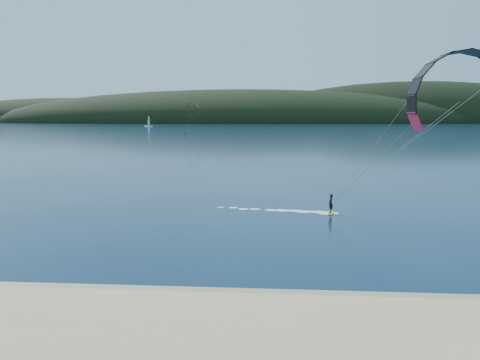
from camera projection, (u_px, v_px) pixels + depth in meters
The scene contains 6 objects.
ground at pixel (136, 347), 16.42m from camera, with size 1800.00×1800.00×0.00m, color #081E3A.
wet_sand at pixel (165, 297), 20.85m from camera, with size 220.00×2.50×0.10m.
headland at pixel (267, 123), 752.29m from camera, with size 1200.00×310.00×140.00m.
kitesurfer_near at pixel (451, 107), 30.93m from camera, with size 22.45×9.92×14.30m.
kitesurfer_far at pixel (193, 110), 214.04m from camera, with size 9.05×7.14×15.13m.
sailboat at pixel (149, 126), 424.18m from camera, with size 8.05×5.01×11.20m.
Camera 1 is at (4.97, -15.04, 8.62)m, focal length 32.41 mm.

